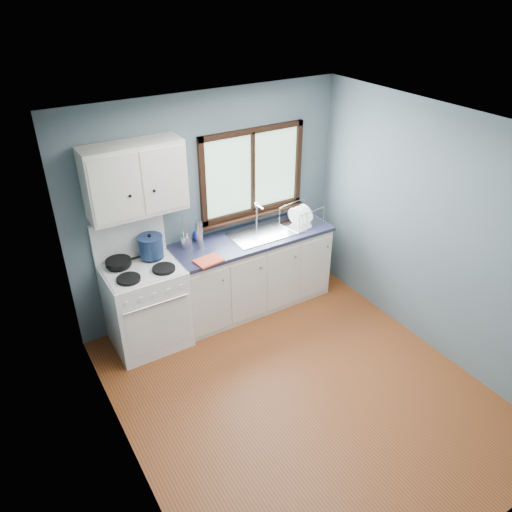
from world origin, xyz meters
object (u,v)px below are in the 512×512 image
gas_range (146,303)px  utensil_crock (186,241)px  sink (265,237)px  dish_rack (301,219)px  skillet (119,262)px  thermos (199,234)px  base_cabinets (252,275)px  stockpot (151,246)px

gas_range → utensil_crock: 0.78m
sink → dish_rack: bearing=-3.5°
skillet → dish_rack: bearing=-2.5°
utensil_crock → thermos: 0.16m
skillet → gas_range: bearing=-34.2°
base_cabinets → skillet: (-1.48, 0.11, 0.58)m
sink → utensil_crock: utensil_crock is taller
sink → skillet: size_ratio=2.17×
stockpot → skillet: bearing=179.4°
sink → base_cabinets: bearing=179.9°
stockpot → thermos: 0.53m
stockpot → utensil_crock: size_ratio=0.85×
utensil_crock → dish_rack: bearing=-6.7°
sink → stockpot: (-1.32, 0.11, 0.21)m
skillet → utensil_crock: size_ratio=1.01×
sink → dish_rack: 0.49m
gas_range → dish_rack: bearing=-0.3°
stockpot → thermos: size_ratio=1.03×
base_cabinets → skillet: bearing=175.8°
dish_rack → skillet: bearing=165.2°
base_cabinets → stockpot: bearing=174.7°
thermos → stockpot: bearing=176.1°
sink → stockpot: size_ratio=2.60×
gas_range → base_cabinets: size_ratio=0.74×
skillet → base_cabinets: bearing=-3.0°
sink → dish_rack: (0.47, -0.03, 0.12)m
thermos → dish_rack: (1.26, -0.10, -0.10)m
sink → thermos: 0.82m
utensil_crock → dish_rack: size_ratio=0.77×
gas_range → skillet: 0.54m
gas_range → base_cabinets: gas_range is taller
gas_range → stockpot: size_ratio=4.20×
base_cabinets → stockpot: size_ratio=5.72×
dish_rack → base_cabinets: bearing=166.4°
utensil_crock → skillet: bearing=-178.1°
thermos → dish_rack: thermos is taller
dish_rack → gas_range: bearing=168.6°
thermos → dish_rack: 1.27m
base_cabinets → thermos: thermos is taller
gas_range → stockpot: gas_range is taller
gas_range → base_cabinets: bearing=0.8°
base_cabinets → thermos: size_ratio=5.88×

